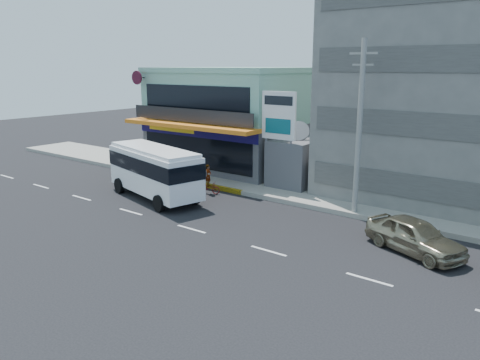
# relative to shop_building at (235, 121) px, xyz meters

# --- Properties ---
(ground) EXTENTS (120.00, 120.00, 0.00)m
(ground) POSITION_rel_shop_building_xyz_m (8.00, -13.95, -4.00)
(ground) COLOR black
(ground) RESTS_ON ground
(sidewalk) EXTENTS (70.00, 5.00, 0.30)m
(sidewalk) POSITION_rel_shop_building_xyz_m (13.00, -4.45, -3.85)
(sidewalk) COLOR gray
(sidewalk) RESTS_ON ground
(shop_building) EXTENTS (12.40, 11.70, 8.00)m
(shop_building) POSITION_rel_shop_building_xyz_m (0.00, 0.00, 0.00)
(shop_building) COLOR #424246
(shop_building) RESTS_ON ground
(concrete_building) EXTENTS (16.00, 12.00, 14.00)m
(concrete_building) POSITION_rel_shop_building_xyz_m (18.00, 1.05, 3.00)
(concrete_building) COLOR gray
(concrete_building) RESTS_ON ground
(gap_structure) EXTENTS (3.00, 6.00, 3.50)m
(gap_structure) POSITION_rel_shop_building_xyz_m (8.00, -1.95, -2.25)
(gap_structure) COLOR #424246
(gap_structure) RESTS_ON ground
(satellite_dish) EXTENTS (1.50, 1.50, 0.15)m
(satellite_dish) POSITION_rel_shop_building_xyz_m (8.00, -2.95, -0.42)
(satellite_dish) COLOR slate
(satellite_dish) RESTS_ON gap_structure
(billboard) EXTENTS (2.60, 0.18, 6.90)m
(billboard) POSITION_rel_shop_building_xyz_m (7.50, -4.75, 0.93)
(billboard) COLOR gray
(billboard) RESTS_ON ground
(utility_pole_near) EXTENTS (1.60, 0.30, 10.00)m
(utility_pole_near) POSITION_rel_shop_building_xyz_m (14.00, -6.55, 1.15)
(utility_pole_near) COLOR #999993
(utility_pole_near) RESTS_ON ground
(minibus) EXTENTS (8.48, 4.41, 3.39)m
(minibus) POSITION_rel_shop_building_xyz_m (1.95, -10.98, -1.97)
(minibus) COLOR white
(minibus) RESTS_ON ground
(sedan) EXTENTS (5.29, 3.72, 1.67)m
(sedan) POSITION_rel_shop_building_xyz_m (18.51, -9.94, -3.16)
(sedan) COLOR tan
(sedan) RESTS_ON ground
(motorcycle_rider) EXTENTS (1.68, 1.08, 2.04)m
(motorcycle_rider) POSITION_rel_shop_building_xyz_m (4.00, -7.99, -3.32)
(motorcycle_rider) COLOR #580C0F
(motorcycle_rider) RESTS_ON ground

